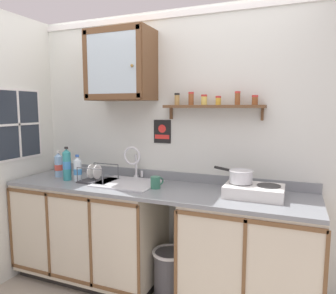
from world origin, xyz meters
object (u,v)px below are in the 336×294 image
Objects in this scene: sink at (128,185)px; wall_cabinet at (121,66)px; bottle_detergent_teal_2 at (67,165)px; bottle_water_clear_1 at (78,169)px; hot_plate_stove at (254,191)px; trash_bin at (170,274)px; mug at (156,182)px; warning_sign at (162,132)px; bottle_water_blue_0 at (59,165)px; saucepan at (240,176)px; dish_rack at (98,178)px.

wall_cabinet reaches higher than sink.
bottle_water_clear_1 is at bearing 4.46° from bottle_detergent_teal_2.
trash_bin is at bearing -173.17° from hot_plate_stove.
hot_plate_stove is at bearing 3.76° from mug.
wall_cabinet is 0.69m from warning_sign.
wall_cabinet is at bearing 29.49° from bottle_water_clear_1.
bottle_water_blue_0 is 0.20m from bottle_detergent_teal_2.
saucepan is at bearing 4.12° from bottle_water_clear_1.
bottle_water_blue_0 is at bearing -169.36° from wall_cabinet.
saucepan is at bearing 0.81° from bottle_water_blue_0.
sink is 1.26× the size of trash_bin.
dish_rack reaches higher than hot_plate_stove.
wall_cabinet reaches higher than bottle_water_clear_1.
mug is (-0.67, -0.08, -0.09)m from saucepan.
dish_rack is at bearing 176.75° from mug.
bottle_water_blue_0 is (-1.83, 0.00, 0.07)m from hot_plate_stove.
bottle_detergent_teal_2 reaches higher than bottle_water_clear_1.
sink reaches higher than saucepan.
sink is at bearing 167.70° from mug.
dish_rack is 1.04m from trash_bin.
bottle_detergent_teal_2 is 0.92m from warning_sign.
trash_bin is (0.90, 0.00, -0.81)m from bottle_water_clear_1.
warning_sign is (0.97, 0.28, 0.33)m from bottle_water_blue_0.
sink is at bearing -129.08° from warning_sign.
mug is at bearing -173.57° from saucepan.
wall_cabinet reaches higher than warning_sign.
saucepan reaches higher than trash_bin.
bottle_detergent_teal_2 reaches higher than hot_plate_stove.
trash_bin is (0.43, -0.09, -0.69)m from sink.
hot_plate_stove is at bearing -0.01° from bottle_water_blue_0.
bottle_water_clear_1 is at bearing -177.93° from mug.
wall_cabinet is at bearing 160.15° from trash_bin.
wall_cabinet reaches higher than saucepan.
saucepan is 0.85m from warning_sign.
bottle_water_clear_1 is (0.29, -0.08, -0.00)m from bottle_water_blue_0.
dish_rack is at bearing -174.08° from sink.
sink is 0.61m from bottle_detergent_teal_2.
bottle_water_blue_0 is at bearing -164.00° from warning_sign.
trash_bin is at bearing -11.85° from sink.
mug is (1.05, -0.05, -0.06)m from bottle_water_blue_0.
saucepan reaches higher than mug.
wall_cabinet is at bearing -154.42° from warning_sign.
mug is at bearing -12.30° from sink.
dish_rack is at bearing -143.17° from wall_cabinet.
hot_plate_stove is at bearing 2.93° from bottle_water_clear_1.
saucepan is at bearing 167.06° from hot_plate_stove.
sink is 1.08m from hot_plate_stove.
hot_plate_stove is 2.02× the size of warning_sign.
saucepan is (0.97, 0.01, 0.16)m from sink.
hot_plate_stove is 0.78m from mug.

